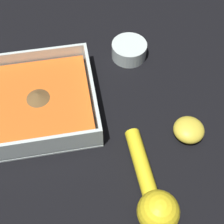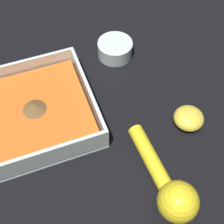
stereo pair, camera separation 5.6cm
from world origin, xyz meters
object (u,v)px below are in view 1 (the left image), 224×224
lemon_squeezer (154,199)px  lemon_half (189,130)px  spice_bowl (129,51)px  square_dish (40,102)px

lemon_squeezer → lemon_half: (0.11, -0.09, -0.01)m
spice_bowl → lemon_half: (-0.21, -0.06, -0.00)m
lemon_squeezer → square_dish: bearing=-145.8°
square_dish → spice_bowl: size_ratio=2.81×
lemon_half → lemon_squeezer: bearing=140.1°
square_dish → spice_bowl: square_dish is taller
spice_bowl → lemon_squeezer: bearing=174.5°
spice_bowl → lemon_half: 0.22m
square_dish → lemon_half: size_ratio=3.77×
lemon_squeezer → lemon_half: bearing=137.7°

